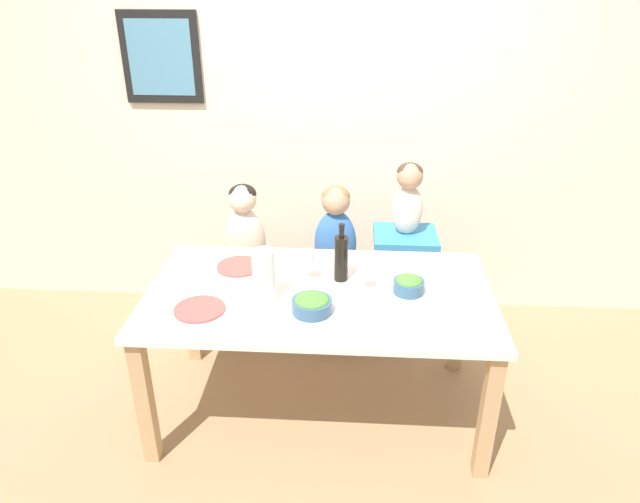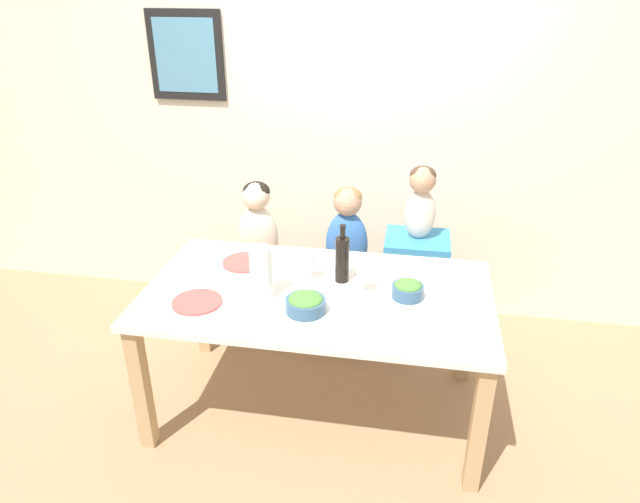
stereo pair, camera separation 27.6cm
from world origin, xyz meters
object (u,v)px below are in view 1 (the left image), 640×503
(chair_far_left, at_px, (248,282))
(chair_right_highchair, at_px, (404,258))
(person_baby_right, at_px, (409,192))
(paper_towel_roll, at_px, (264,276))
(chair_far_center, at_px, (335,284))
(wine_bottle, at_px, (341,257))
(person_child_left, at_px, (244,227))
(wine_glass_near, at_px, (365,268))
(person_child_center, at_px, (335,229))
(salad_bowl_large, at_px, (312,304))
(wine_glass_far, at_px, (307,259))
(dinner_plate_back_left, at_px, (239,266))
(salad_bowl_small, at_px, (409,284))
(dinner_plate_front_left, at_px, (200,309))

(chair_far_left, bearing_deg, chair_right_highchair, 0.00)
(person_baby_right, relative_size, paper_towel_roll, 1.66)
(chair_right_highchair, relative_size, person_baby_right, 1.72)
(chair_far_center, bearing_deg, wine_bottle, -85.09)
(chair_right_highchair, distance_m, person_child_left, 0.98)
(wine_glass_near, bearing_deg, person_child_center, 103.79)
(person_child_center, bearing_deg, salad_bowl_large, -94.78)
(chair_right_highchair, xyz_separation_m, salad_bowl_large, (-0.49, -0.88, 0.19))
(wine_glass_far, bearing_deg, dinner_plate_back_left, 162.81)
(wine_glass_near, relative_size, wine_glass_far, 1.00)
(person_child_center, bearing_deg, salad_bowl_small, -60.61)
(chair_far_center, bearing_deg, wine_glass_near, -76.19)
(wine_bottle, xyz_separation_m, paper_towel_roll, (-0.35, -0.22, 0.00))
(wine_glass_far, bearing_deg, chair_far_center, 78.35)
(person_child_center, xyz_separation_m, salad_bowl_large, (-0.07, -0.88, 0.02))
(wine_glass_near, bearing_deg, chair_far_center, 103.81)
(chair_far_left, height_order, salad_bowl_large, salad_bowl_large)
(person_child_left, distance_m, wine_glass_far, 0.73)
(person_child_center, relative_size, dinner_plate_front_left, 2.42)
(wine_glass_far, height_order, salad_bowl_small, wine_glass_far)
(salad_bowl_large, xyz_separation_m, salad_bowl_small, (0.45, 0.21, 0.00))
(person_child_center, relative_size, wine_glass_near, 3.29)
(wine_glass_far, relative_size, dinner_plate_front_left, 0.74)
(person_child_left, relative_size, person_child_center, 1.00)
(person_baby_right, height_order, salad_bowl_small, person_baby_right)
(wine_glass_near, height_order, salad_bowl_small, wine_glass_near)
(paper_towel_roll, relative_size, wine_glass_near, 1.49)
(person_baby_right, relative_size, wine_glass_far, 2.47)
(wine_glass_near, height_order, wine_glass_far, same)
(chair_far_center, bearing_deg, dinner_plate_back_left, -136.11)
(wine_bottle, distance_m, paper_towel_roll, 0.42)
(chair_right_highchair, bearing_deg, paper_towel_roll, -132.44)
(person_child_center, height_order, salad_bowl_large, person_child_center)
(person_child_center, distance_m, paper_towel_roll, 0.85)
(chair_far_center, height_order, wine_bottle, wine_bottle)
(paper_towel_roll, xyz_separation_m, wine_glass_far, (0.18, 0.20, -0.01))
(chair_far_center, xyz_separation_m, wine_glass_near, (0.16, -0.67, 0.47))
(person_child_left, xyz_separation_m, dinner_plate_back_left, (0.06, -0.47, -0.02))
(person_child_center, relative_size, salad_bowl_large, 3.08)
(paper_towel_roll, bearing_deg, wine_glass_far, 47.87)
(paper_towel_roll, bearing_deg, chair_right_highchair, 47.56)
(chair_far_left, relative_size, dinner_plate_back_left, 1.89)
(person_child_left, relative_size, person_baby_right, 1.33)
(person_child_center, xyz_separation_m, paper_towel_roll, (-0.30, -0.79, 0.11))
(dinner_plate_front_left, bearing_deg, dinner_plate_back_left, 76.68)
(chair_far_left, xyz_separation_m, chair_right_highchair, (0.96, 0.00, 0.20))
(person_child_center, bearing_deg, dinner_plate_back_left, -136.04)
(person_baby_right, relative_size, dinner_plate_back_left, 1.82)
(chair_right_highchair, distance_m, salad_bowl_large, 1.03)
(person_child_left, xyz_separation_m, salad_bowl_large, (0.47, -0.88, 0.02))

